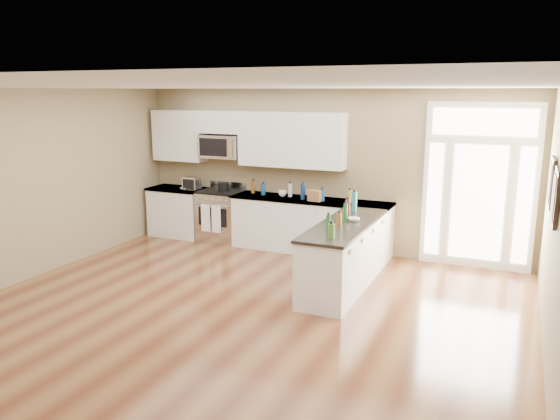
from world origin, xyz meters
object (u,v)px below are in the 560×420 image
toaster_oven (192,183)px  peninsula_cabinet (344,257)px  kitchen_range (221,216)px  stockpot (223,186)px

toaster_oven → peninsula_cabinet: bearing=-22.0°
kitchen_range → toaster_oven: 0.82m
stockpot → toaster_oven: bearing=-168.9°
peninsula_cabinet → toaster_oven: size_ratio=7.97×
peninsula_cabinet → stockpot: (-2.81, 1.49, 0.60)m
peninsula_cabinet → stockpot: bearing=152.1°
stockpot → toaster_oven: toaster_oven is taller
peninsula_cabinet → kitchen_range: kitchen_range is taller
peninsula_cabinet → kitchen_range: bearing=153.0°
kitchen_range → toaster_oven: (-0.57, -0.08, 0.59)m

